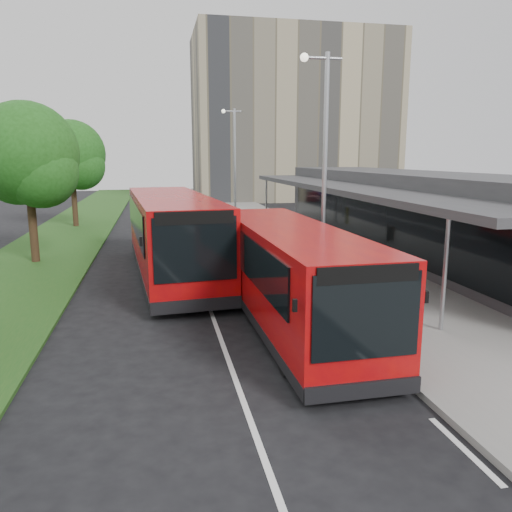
% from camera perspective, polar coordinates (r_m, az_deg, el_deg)
% --- Properties ---
extents(ground, '(120.00, 120.00, 0.00)m').
position_cam_1_polar(ground, '(15.47, -5.07, -6.66)').
color(ground, black).
rests_on(ground, ground).
extents(pavement, '(5.00, 80.00, 0.15)m').
position_cam_1_polar(pavement, '(35.76, 0.98, 3.76)').
color(pavement, gray).
rests_on(pavement, ground).
extents(grass_verge, '(5.00, 80.00, 0.10)m').
position_cam_1_polar(grass_verge, '(35.38, -20.09, 2.95)').
color(grass_verge, '#1B4B18').
rests_on(grass_verge, ground).
extents(lane_centre_line, '(0.12, 70.00, 0.01)m').
position_cam_1_polar(lane_centre_line, '(30.06, -8.22, 2.08)').
color(lane_centre_line, silver).
rests_on(lane_centre_line, ground).
extents(kerb_dashes, '(0.12, 56.00, 0.01)m').
position_cam_1_polar(kerb_dashes, '(34.32, -3.08, 3.31)').
color(kerb_dashes, silver).
rests_on(kerb_dashes, ground).
extents(office_block, '(22.00, 12.00, 18.00)m').
position_cam_1_polar(office_block, '(58.89, 4.20, 15.39)').
color(office_block, tan).
rests_on(office_block, ground).
extents(station_building, '(7.70, 26.00, 4.00)m').
position_cam_1_polar(station_building, '(25.95, 17.38, 4.77)').
color(station_building, '#303033').
rests_on(station_building, ground).
extents(tree_mid, '(4.47, 4.47, 7.14)m').
position_cam_1_polar(tree_mid, '(24.32, -24.69, 9.92)').
color(tree_mid, '#2F2013').
rests_on(tree_mid, ground).
extents(tree_far, '(4.50, 4.50, 7.19)m').
position_cam_1_polar(tree_far, '(36.11, -20.36, 10.41)').
color(tree_far, '#2F2013').
rests_on(tree_far, ground).
extents(lamp_post_near, '(1.44, 0.28, 8.00)m').
position_cam_1_polar(lamp_post_near, '(17.57, 7.62, 11.07)').
color(lamp_post_near, '#9CA0A5').
rests_on(lamp_post_near, pavement).
extents(lamp_post_far, '(1.44, 0.28, 8.00)m').
position_cam_1_polar(lamp_post_far, '(37.07, -2.56, 11.21)').
color(lamp_post_far, '#9CA0A5').
rests_on(lamp_post_far, pavement).
extents(bus_main, '(2.78, 10.11, 2.84)m').
position_cam_1_polar(bus_main, '(14.13, 3.97, -2.23)').
color(bus_main, '#B30B09').
rests_on(bus_main, ground).
extents(bus_second, '(3.89, 11.70, 3.26)m').
position_cam_1_polar(bus_second, '(20.18, -9.56, 2.33)').
color(bus_second, '#B30B09').
rests_on(bus_second, ground).
extents(litter_bin, '(0.44, 0.44, 0.78)m').
position_cam_1_polar(litter_bin, '(26.95, 4.22, 2.26)').
color(litter_bin, '#352615').
rests_on(litter_bin, pavement).
extents(bollard, '(0.22, 0.22, 1.15)m').
position_cam_1_polar(bollard, '(33.79, 0.63, 4.43)').
color(bollard, yellow).
rests_on(bollard, pavement).
extents(car_near, '(2.51, 3.85, 1.22)m').
position_cam_1_polar(car_near, '(52.13, -7.64, 6.62)').
color(car_near, maroon).
rests_on(car_near, ground).
extents(car_far, '(1.44, 3.87, 1.27)m').
position_cam_1_polar(car_far, '(59.68, -11.29, 7.10)').
color(car_far, navy).
rests_on(car_far, ground).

